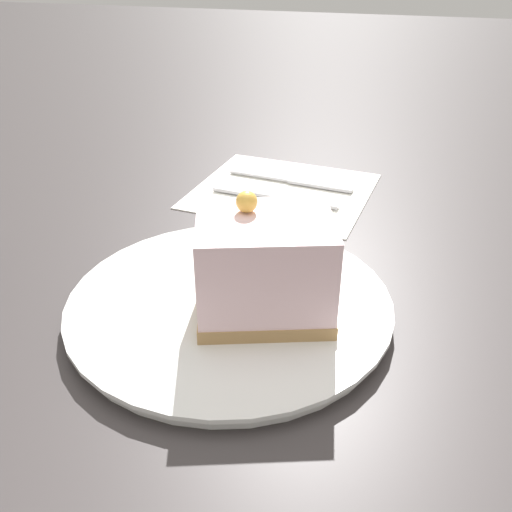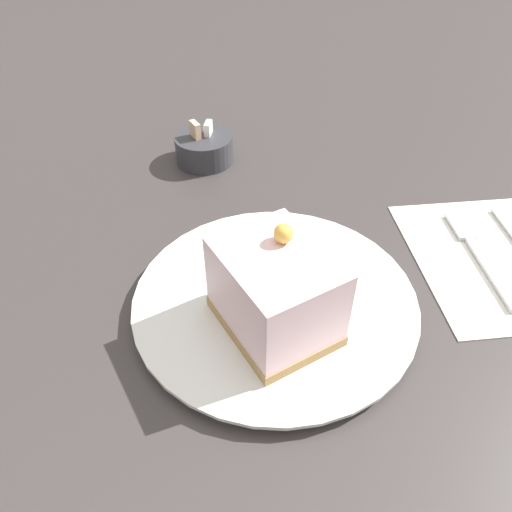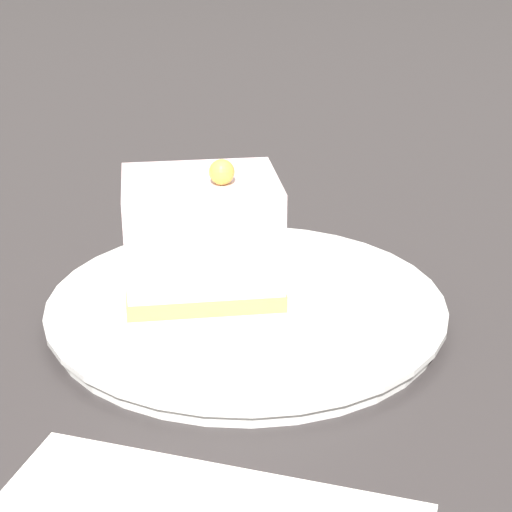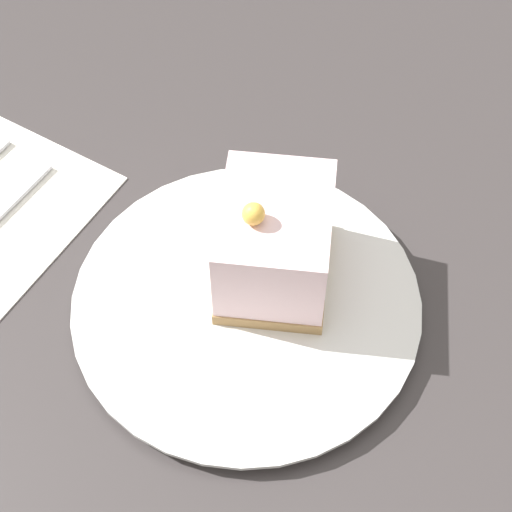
% 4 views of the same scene
% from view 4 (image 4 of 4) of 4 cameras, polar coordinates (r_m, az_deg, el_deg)
% --- Properties ---
extents(ground_plane, '(4.00, 4.00, 0.00)m').
position_cam_4_polar(ground_plane, '(0.69, 1.89, -4.56)').
color(ground_plane, '#383333').
extents(plate, '(0.28, 0.28, 0.01)m').
position_cam_4_polar(plate, '(0.69, -0.51, -2.99)').
color(plate, silver).
rests_on(plate, ground_plane).
extents(cake_slice, '(0.11, 0.13, 0.10)m').
position_cam_4_polar(cake_slice, '(0.67, 1.26, 0.92)').
color(cake_slice, '#AD8451').
rests_on(cake_slice, plate).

